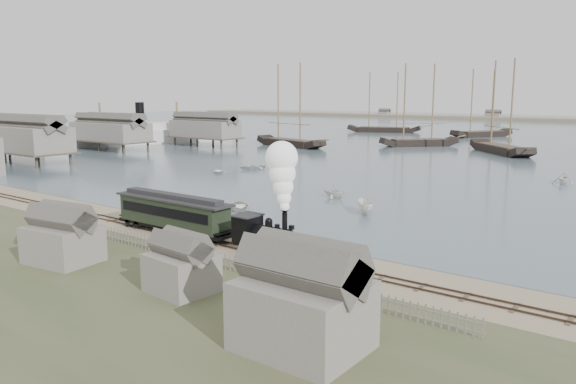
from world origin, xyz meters
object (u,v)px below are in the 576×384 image
Objects in this scene: beached_dinghy at (217,231)px; passenger_coach at (173,212)px; locomotive at (278,206)px; steamship at (140,123)px.

passenger_coach is at bearing 123.51° from beached_dinghy.
locomotive is 2.25× the size of beached_dinghy.
steamship is (-91.00, 58.78, 1.29)m from locomotive.
locomotive is 0.18× the size of steamship.
steamship reaches higher than passenger_coach.
passenger_coach reaches higher than beached_dinghy.
steamship is (-78.89, 58.78, 3.30)m from passenger_coach.
beached_dinghy is at bearing -105.23° from steamship.
locomotive is 12.28m from passenger_coach.
steamship reaches higher than locomotive.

